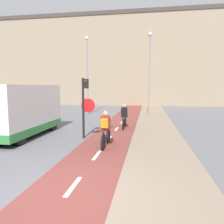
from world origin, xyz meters
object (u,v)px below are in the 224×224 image
object	(u,v)px
van	(22,111)
cyclist_far	(124,117)
street_lamp_far	(87,67)
street_lamp_sidewalk	(150,66)
cyclist_near	(106,130)
traffic_light_pole	(85,101)

from	to	relation	value
van	cyclist_far	bearing A→B (deg)	31.02
street_lamp_far	cyclist_far	bearing A→B (deg)	-57.63
street_lamp_sidewalk	cyclist_near	world-z (taller)	street_lamp_sidewalk
street_lamp_sidewalk	street_lamp_far	bearing A→B (deg)	176.06
traffic_light_pole	street_lamp_sidewalk	size ratio (longest dim) A/B	0.41
street_lamp_far	street_lamp_sidewalk	distance (m)	5.48
cyclist_far	street_lamp_sidewalk	bearing A→B (deg)	76.29
street_lamp_far	van	xyz separation A→B (m)	(-0.77, -9.22, -2.96)
traffic_light_pole	cyclist_far	xyz separation A→B (m)	(1.57, 2.81, -1.13)
street_lamp_sidewalk	traffic_light_pole	bearing A→B (deg)	-109.03
cyclist_near	van	distance (m)	4.69
traffic_light_pole	street_lamp_sidewalk	world-z (taller)	street_lamp_sidewalk
street_lamp_far	van	size ratio (longest dim) A/B	1.39
cyclist_far	street_lamp_far	bearing A→B (deg)	122.37
traffic_light_pole	van	world-z (taller)	traffic_light_pole
cyclist_near	van	xyz separation A→B (m)	(-4.47, 1.30, 0.54)
van	traffic_light_pole	bearing A→B (deg)	1.20
street_lamp_far	cyclist_far	distance (m)	8.30
traffic_light_pole	street_lamp_far	xyz separation A→B (m)	(-2.45, 9.15, 2.42)
street_lamp_far	van	bearing A→B (deg)	-94.78
traffic_light_pole	street_lamp_sidewalk	distance (m)	9.60
traffic_light_pole	cyclist_far	bearing A→B (deg)	60.81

